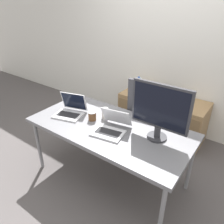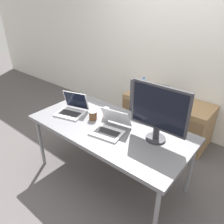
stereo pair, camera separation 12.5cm
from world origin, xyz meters
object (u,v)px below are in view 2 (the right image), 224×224
laptop_right (110,127)px  coffee_cup_brown (93,115)px  office_chair (151,127)px  water_bottle (143,85)px  laptop_left (72,109)px  cabinet_left (142,109)px  cabinet_right (194,128)px  coffee_cup_white (106,113)px  monitor (159,112)px

laptop_right → coffee_cup_brown: size_ratio=3.81×
office_chair → coffee_cup_brown: (-0.35, -0.70, 0.35)m
water_bottle → laptop_left: laptop_left is taller
cabinet_left → laptop_left: laptop_left is taller
cabinet_left → coffee_cup_brown: size_ratio=6.03×
cabinet_left → laptop_right: size_ratio=1.58×
coffee_cup_brown → cabinet_right: bearing=58.8°
water_bottle → coffee_cup_brown: water_bottle is taller
cabinet_right → laptop_right: (-0.44, -1.29, 0.46)m
cabinet_right → laptop_left: size_ratio=1.68×
laptop_left → cabinet_right: bearing=51.1°
coffee_cup_white → coffee_cup_brown: 0.15m
cabinet_left → monitor: (0.85, -1.12, 0.71)m
coffee_cup_white → coffee_cup_brown: coffee_cup_white is taller
cabinet_left → water_bottle: bearing=90.0°
monitor → coffee_cup_white: size_ratio=4.75×
laptop_right → coffee_cup_white: (-0.22, 0.19, 0.01)m
monitor → coffee_cup_brown: bearing=-172.1°
office_chair → laptop_left: size_ratio=3.02×
water_bottle → laptop_left: bearing=-97.4°
cabinet_left → coffee_cup_white: coffee_cup_white is taller
water_bottle → coffee_cup_white: water_bottle is taller
coffee_cup_white → cabinet_left: bearing=100.5°
office_chair → monitor: size_ratio=1.95×
office_chair → water_bottle: 0.77m
laptop_left → coffee_cup_brown: 0.29m
laptop_right → office_chair: bearing=86.5°
coffee_cup_white → coffee_cup_brown: (-0.08, -0.12, -0.01)m
cabinet_right → coffee_cup_white: (-0.66, -1.10, 0.47)m
monitor → coffee_cup_brown: size_ratio=5.55×
cabinet_left → coffee_cup_white: size_ratio=5.17×
laptop_left → coffee_cup_brown: laptop_left is taller
office_chair → coffee_cup_white: bearing=-114.5°
office_chair → water_bottle: (-0.47, 0.52, 0.30)m
cabinet_left → water_bottle: size_ratio=2.56×
cabinet_left → coffee_cup_brown: (0.12, -1.22, 0.46)m
cabinet_left → laptop_right: bearing=-71.9°
office_chair → cabinet_left: bearing=132.0°
laptop_left → laptop_right: bearing=-1.3°
cabinet_left → monitor: monitor is taller
water_bottle → laptop_right: 1.36m
water_bottle → coffee_cup_brown: size_ratio=2.35×
laptop_right → coffee_cup_brown: (-0.30, 0.07, 0.00)m
cabinet_right → laptop_right: 1.44m
monitor → coffee_cup_white: (-0.64, 0.02, -0.24)m
cabinet_right → laptop_right: size_ratio=1.58×
laptop_left → monitor: bearing=8.6°
laptop_right → monitor: (0.42, 0.17, 0.25)m
water_bottle → coffee_cup_white: bearing=-79.5°
laptop_right → cabinet_right: bearing=71.1°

